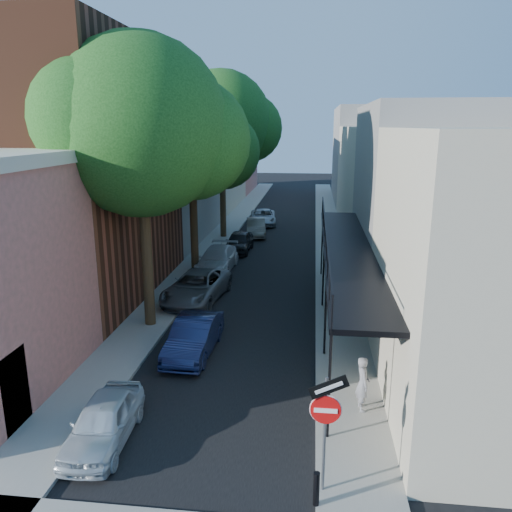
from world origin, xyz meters
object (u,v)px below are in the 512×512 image
(oak_mid, at_px, (199,145))
(parked_car_g, at_px, (263,217))
(parked_car_c, at_px, (197,287))
(parked_car_f, at_px, (256,227))
(oak_far, at_px, (228,123))
(pedestrian, at_px, (363,384))
(parked_car_d, at_px, (217,259))
(parked_car_a, at_px, (104,421))
(bollard, at_px, (316,489))
(parked_car_e, at_px, (239,242))
(sign_post, at_px, (326,414))
(parked_car_b, at_px, (194,337))
(oak_near, at_px, (153,131))

(oak_mid, relative_size, parked_car_g, 2.25)
(parked_car_c, height_order, parked_car_f, parked_car_c)
(oak_far, xyz_separation_m, pedestrian, (7.66, -22.82, -7.33))
(parked_car_c, xyz_separation_m, parked_car_d, (0.00, 5.08, -0.01))
(parked_car_a, bearing_deg, oak_far, 89.30)
(bollard, relative_size, parked_car_d, 0.17)
(parked_car_a, bearing_deg, parked_car_f, 85.08)
(oak_mid, bearing_deg, bollard, -70.10)
(parked_car_e, bearing_deg, sign_post, -75.01)
(parked_car_b, bearing_deg, parked_car_g, 91.90)
(oak_mid, distance_m, parked_car_a, 17.23)
(oak_near, relative_size, parked_car_a, 3.27)
(oak_mid, relative_size, pedestrian, 6.29)
(oak_near, relative_size, parked_car_d, 2.47)
(sign_post, relative_size, oak_near, 0.26)
(parked_car_b, bearing_deg, parked_car_e, 94.23)
(parked_car_a, distance_m, parked_car_g, 30.19)
(parked_car_c, bearing_deg, oak_far, 99.96)
(sign_post, distance_m, parked_car_f, 27.38)
(parked_car_e, relative_size, parked_car_g, 0.86)
(pedestrian, bearing_deg, parked_car_d, 17.89)
(oak_near, xyz_separation_m, parked_car_g, (1.97, 22.19, -7.25))
(bollard, relative_size, pedestrian, 0.49)
(oak_near, distance_m, parked_car_d, 10.88)
(parked_car_c, relative_size, pedestrian, 3.04)
(parked_car_c, height_order, parked_car_d, parked_car_c)
(sign_post, bearing_deg, parked_car_b, 124.17)
(oak_near, height_order, pedestrian, oak_near)
(parked_car_f, bearing_deg, bollard, -88.64)
(parked_car_f, distance_m, pedestrian, 24.18)
(bollard, xyz_separation_m, parked_car_b, (-4.40, 7.19, 0.14))
(parked_car_f, bearing_deg, pedestrian, -84.06)
(parked_car_a, xyz_separation_m, parked_car_g, (1.10, 30.17, 0.03))
(parked_car_a, xyz_separation_m, parked_car_f, (1.02, 25.64, 0.05))
(parked_car_e, bearing_deg, bollard, -75.67)
(bollard, height_order, parked_car_b, parked_car_b)
(oak_far, bearing_deg, oak_near, -90.04)
(sign_post, distance_m, oak_mid, 19.14)
(parked_car_b, relative_size, pedestrian, 2.46)
(parked_car_e, bearing_deg, parked_car_b, -85.95)
(sign_post, height_order, parked_car_b, sign_post)
(parked_car_a, bearing_deg, bollard, -20.55)
(bollard, relative_size, parked_car_a, 0.23)
(oak_near, relative_size, parked_car_f, 2.90)
(oak_mid, height_order, parked_car_d, oak_mid)
(oak_mid, relative_size, parked_car_b, 2.56)
(oak_near, relative_size, parked_car_b, 2.86)
(oak_near, bearing_deg, pedestrian, -37.15)
(sign_post, bearing_deg, parked_car_a, 167.01)
(sign_post, height_order, parked_car_e, sign_post)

